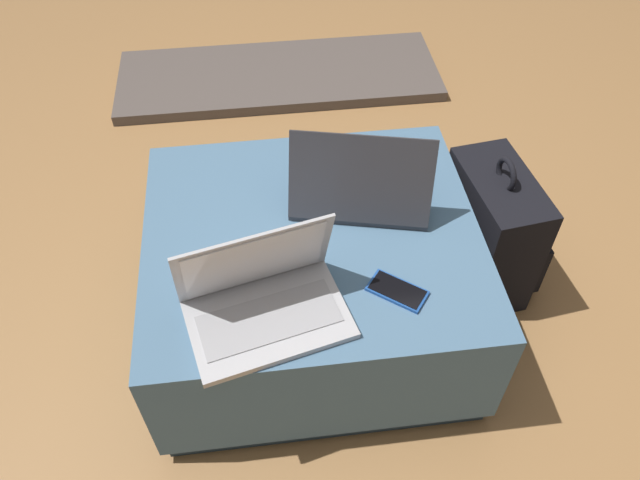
{
  "coord_description": "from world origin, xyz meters",
  "views": [
    {
      "loc": [
        -0.12,
        -1.09,
        1.58
      ],
      "look_at": [
        0.01,
        -0.1,
        0.48
      ],
      "focal_mm": 35.0,
      "sensor_mm": 36.0,
      "label": 1
    }
  ],
  "objects_px": {
    "laptop_far": "(360,188)",
    "cell_phone": "(397,291)",
    "laptop_near": "(263,299)",
    "backpack": "(492,232)"
  },
  "relations": [
    {
      "from": "backpack",
      "to": "laptop_near",
      "type": "bearing_deg",
      "value": 109.73
    },
    {
      "from": "cell_phone",
      "to": "backpack",
      "type": "relative_size",
      "value": 0.31
    },
    {
      "from": "laptop_near",
      "to": "laptop_far",
      "type": "distance_m",
      "value": 0.43
    },
    {
      "from": "laptop_near",
      "to": "cell_phone",
      "type": "bearing_deg",
      "value": -10.05
    },
    {
      "from": "laptop_near",
      "to": "cell_phone",
      "type": "height_order",
      "value": "laptop_near"
    },
    {
      "from": "backpack",
      "to": "laptop_far",
      "type": "bearing_deg",
      "value": 86.1
    },
    {
      "from": "cell_phone",
      "to": "backpack",
      "type": "bearing_deg",
      "value": -10.83
    },
    {
      "from": "laptop_near",
      "to": "cell_phone",
      "type": "distance_m",
      "value": 0.32
    },
    {
      "from": "laptop_far",
      "to": "cell_phone",
      "type": "height_order",
      "value": "laptop_far"
    },
    {
      "from": "laptop_near",
      "to": "backpack",
      "type": "bearing_deg",
      "value": 13.46
    }
  ]
}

